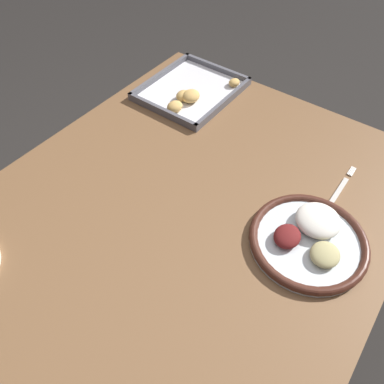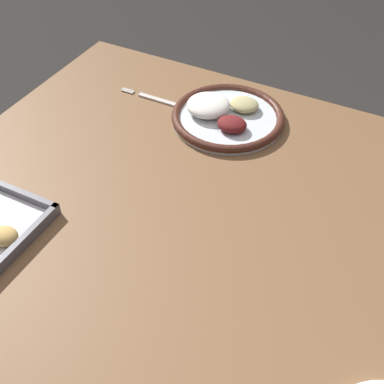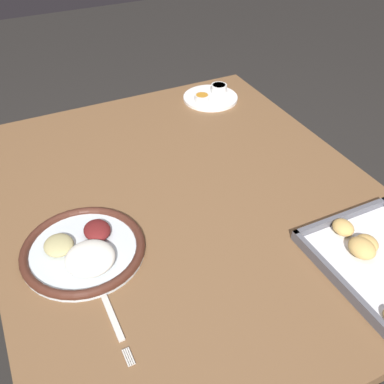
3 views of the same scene
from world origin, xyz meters
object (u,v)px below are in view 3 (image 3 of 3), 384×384
fork (112,316)px  saucer_plate (211,96)px  dinner_plate (84,250)px  baking_tray (383,260)px

fork → saucer_plate: size_ratio=1.09×
saucer_plate → fork: bearing=-39.7°
dinner_plate → fork: size_ratio=1.33×
dinner_plate → saucer_plate: dinner_plate is taller
saucer_plate → baking_tray: bearing=-1.7°
dinner_plate → fork: 0.18m
fork → dinner_plate: bearing=-178.9°
fork → saucer_plate: saucer_plate is taller
fork → saucer_plate: (-0.70, 0.58, 0.01)m
dinner_plate → baking_tray: dinner_plate is taller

